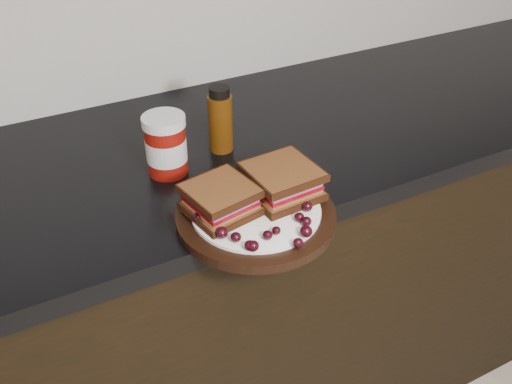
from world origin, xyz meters
The scene contains 31 objects.
base_cabinets centered at (0.00, 1.70, 0.43)m, with size 3.96×0.58×0.86m, color black.
countertop centered at (0.00, 1.70, 0.88)m, with size 3.98×0.60×0.04m, color black.
plate centered at (0.06, 1.43, 0.91)m, with size 0.28×0.28×0.02m, color black.
sandwich_left centered at (0.01, 1.45, 0.95)m, with size 0.11×0.11×0.05m, color brown, non-canonical shape.
sandwich_right centered at (0.12, 1.45, 0.95)m, with size 0.12×0.12×0.05m, color brown, non-canonical shape.
grape_0 centered at (-0.02, 1.39, 0.93)m, with size 0.02×0.02×0.02m, color black.
grape_1 centered at (-0.01, 1.37, 0.93)m, with size 0.02×0.02×0.02m, color black.
grape_2 centered at (0.00, 1.34, 0.93)m, with size 0.02×0.02×0.02m, color black.
grape_3 centered at (0.01, 1.34, 0.93)m, with size 0.02×0.02×0.02m, color black.
grape_4 centered at (0.04, 1.35, 0.93)m, with size 0.02×0.02×0.02m, color black.
grape_5 centered at (0.06, 1.36, 0.93)m, with size 0.02×0.02×0.01m, color black.
grape_6 centered at (0.07, 1.31, 0.93)m, with size 0.02×0.02×0.02m, color black.
grape_7 centered at (0.10, 1.33, 0.93)m, with size 0.02×0.02×0.02m, color black.
grape_8 centered at (0.12, 1.35, 0.93)m, with size 0.02×0.02×0.02m, color black.
grape_9 centered at (0.11, 1.37, 0.93)m, with size 0.02×0.02×0.02m, color black.
grape_10 centered at (0.14, 1.39, 0.93)m, with size 0.02×0.02×0.02m, color black.
grape_11 centered at (0.13, 1.40, 0.93)m, with size 0.02×0.02×0.01m, color black.
grape_12 centered at (0.15, 1.43, 0.93)m, with size 0.02×0.02×0.02m, color black.
grape_13 centered at (0.14, 1.44, 0.93)m, with size 0.02×0.02×0.02m, color black.
grape_14 centered at (0.13, 1.47, 0.93)m, with size 0.01×0.01×0.01m, color black.
grape_15 centered at (0.10, 1.46, 0.93)m, with size 0.02×0.02×0.02m, color black.
grape_16 centered at (0.01, 1.48, 0.93)m, with size 0.02×0.02×0.02m, color black.
grape_17 centered at (0.01, 1.47, 0.93)m, with size 0.02×0.02×0.02m, color black.
grape_18 centered at (-0.01, 1.44, 0.93)m, with size 0.02×0.02×0.02m, color black.
grape_19 centered at (-0.03, 1.43, 0.93)m, with size 0.02×0.02×0.02m, color black.
grape_20 centered at (0.01, 1.41, 0.93)m, with size 0.02×0.02×0.02m, color black.
grape_21 centered at (0.02, 1.46, 0.93)m, with size 0.02×0.02×0.02m, color black.
grape_22 centered at (0.00, 1.44, 0.93)m, with size 0.01×0.01×0.01m, color black.
grape_23 centered at (-0.04, 1.44, 0.93)m, with size 0.02×0.02×0.02m, color black.
condiment_jar centered at (-0.02, 1.65, 0.96)m, with size 0.08×0.08×0.12m, color maroon.
oil_bottle centered at (0.11, 1.68, 0.97)m, with size 0.05×0.05×0.14m, color #4B2607.
Camera 1 is at (-0.30, 0.73, 1.52)m, focal length 40.00 mm.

